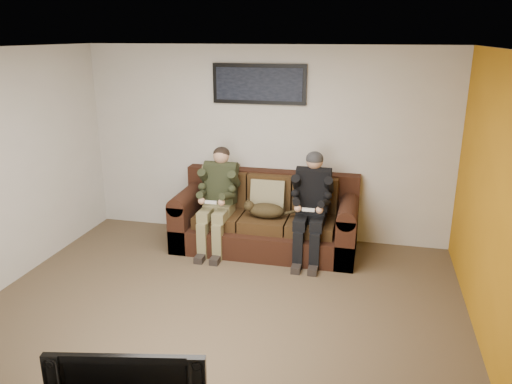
% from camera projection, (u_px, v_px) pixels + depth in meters
% --- Properties ---
extents(floor, '(5.00, 5.00, 0.00)m').
position_uv_depth(floor, '(217.00, 315.00, 5.06)').
color(floor, brown).
rests_on(floor, ground).
extents(ceiling, '(5.00, 5.00, 0.00)m').
position_uv_depth(ceiling, '(210.00, 49.00, 4.27)').
color(ceiling, silver).
rests_on(ceiling, ground).
extents(wall_back, '(5.00, 0.00, 5.00)m').
position_uv_depth(wall_back, '(265.00, 144.00, 6.76)').
color(wall_back, beige).
rests_on(wall_back, ground).
extents(wall_front, '(5.00, 0.00, 5.00)m').
position_uv_depth(wall_front, '(80.00, 322.00, 2.58)').
color(wall_front, beige).
rests_on(wall_front, ground).
extents(wall_right, '(0.00, 4.50, 4.50)m').
position_uv_depth(wall_right, '(503.00, 215.00, 4.12)').
color(wall_right, beige).
rests_on(wall_right, ground).
extents(accent_wall_right, '(0.00, 4.50, 4.50)m').
position_uv_depth(accent_wall_right, '(501.00, 214.00, 4.12)').
color(accent_wall_right, '#BD7912').
rests_on(accent_wall_right, ground).
extents(sofa, '(2.36, 1.02, 0.96)m').
position_uv_depth(sofa, '(267.00, 220.00, 6.63)').
color(sofa, '#32180F').
rests_on(sofa, ground).
extents(throw_pillow, '(0.45, 0.21, 0.45)m').
position_uv_depth(throw_pillow, '(268.00, 196.00, 6.57)').
color(throw_pillow, '#8E835D').
rests_on(throw_pillow, sofa).
extents(throw_blanket, '(0.48, 0.24, 0.09)m').
position_uv_depth(throw_blanket, '(221.00, 168.00, 6.88)').
color(throw_blanket, gray).
rests_on(throw_blanket, sofa).
extents(person_left, '(0.51, 0.87, 1.33)m').
position_uv_depth(person_left, '(218.00, 193.00, 6.46)').
color(person_left, '#857D53').
rests_on(person_left, sofa).
extents(person_right, '(0.51, 0.86, 1.34)m').
position_uv_depth(person_right, '(312.00, 200.00, 6.19)').
color(person_right, black).
rests_on(person_right, sofa).
extents(cat, '(0.66, 0.26, 0.24)m').
position_uv_depth(cat, '(265.00, 210.00, 6.38)').
color(cat, '#47371C').
rests_on(cat, sofa).
extents(framed_poster, '(1.25, 0.05, 0.52)m').
position_uv_depth(framed_poster, '(259.00, 84.00, 6.50)').
color(framed_poster, black).
rests_on(framed_poster, wall_back).
extents(television, '(0.96, 0.31, 0.55)m').
position_uv_depth(television, '(131.00, 384.00, 3.03)').
color(television, black).
rests_on(television, tv_stand).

